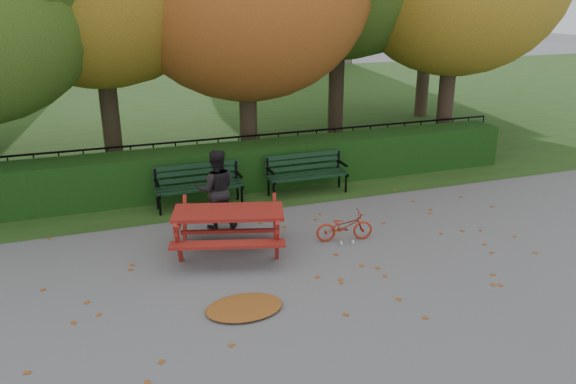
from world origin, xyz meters
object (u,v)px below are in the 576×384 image
object	(u,v)px
bench_left	(198,182)
child	(216,187)
picnic_table	(229,220)
bicycle	(344,226)
bench_right	(306,171)
adult	(217,190)

from	to	relation	value
bench_left	child	distance (m)	0.60
picnic_table	child	world-z (taller)	child
bicycle	picnic_table	bearing A→B (deg)	95.18
bench_left	child	size ratio (longest dim) A/B	1.61
bench_left	picnic_table	distance (m)	2.44
bench_left	child	world-z (taller)	child
child	bicycle	bearing A→B (deg)	132.48
bench_right	adult	bearing A→B (deg)	-151.16
bench_left	bicycle	distance (m)	3.37
bicycle	child	bearing A→B (deg)	51.90
bench_right	child	bearing A→B (deg)	-165.93
adult	child	bearing A→B (deg)	-92.64
bench_right	bicycle	bearing A→B (deg)	-95.93
bench_right	picnic_table	size ratio (longest dim) A/B	0.83
picnic_table	adult	distance (m)	1.18
adult	picnic_table	bearing A→B (deg)	96.05
bench_left	bicycle	world-z (taller)	bench_left
bench_right	bicycle	world-z (taller)	bench_right
bench_right	child	xyz separation A→B (m)	(-2.14, -0.54, 0.04)
bench_left	bicycle	bearing A→B (deg)	-50.69
bench_left	bench_right	bearing A→B (deg)	0.00
bench_left	bicycle	xyz separation A→B (m)	(2.13, -2.60, -0.25)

